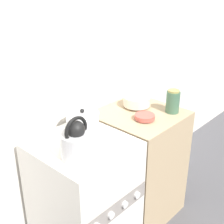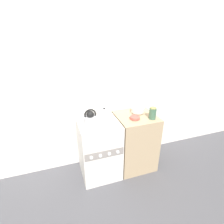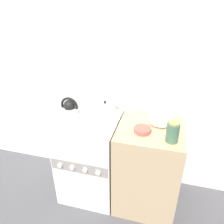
% 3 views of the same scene
% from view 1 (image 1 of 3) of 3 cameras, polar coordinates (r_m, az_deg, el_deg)
% --- Properties ---
extents(wall_back, '(7.00, 0.06, 2.50)m').
position_cam_1_polar(wall_back, '(1.96, -12.94, 7.78)').
color(wall_back, silver).
rests_on(wall_back, ground_plane).
extents(stove, '(0.54, 0.58, 0.86)m').
position_cam_1_polar(stove, '(2.11, -5.05, -15.88)').
color(stove, silver).
rests_on(stove, ground_plane).
extents(counter, '(0.56, 0.56, 0.87)m').
position_cam_1_polar(counter, '(2.44, 4.86, -9.49)').
color(counter, tan).
rests_on(counter, ground_plane).
extents(kettle, '(0.22, 0.18, 0.25)m').
position_cam_1_polar(kettle, '(1.68, -6.42, -5.52)').
color(kettle, silver).
rests_on(kettle, stove).
extents(cooking_pot, '(0.21, 0.21, 0.15)m').
position_cam_1_polar(cooking_pot, '(1.98, -5.40, -1.69)').
color(cooking_pot, silver).
rests_on(cooking_pot, stove).
extents(enamel_bowl, '(0.20, 0.20, 0.09)m').
position_cam_1_polar(enamel_bowl, '(2.30, 4.55, 2.03)').
color(enamel_bowl, beige).
rests_on(enamel_bowl, counter).
extents(small_ceramic_bowl, '(0.14, 0.14, 0.04)m').
position_cam_1_polar(small_ceramic_bowl, '(2.12, 5.99, -0.88)').
color(small_ceramic_bowl, '#B75147').
rests_on(small_ceramic_bowl, counter).
extents(storage_jar, '(0.10, 0.10, 0.17)m').
position_cam_1_polar(storage_jar, '(2.24, 11.06, 1.90)').
color(storage_jar, '#3F664C').
rests_on(storage_jar, counter).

